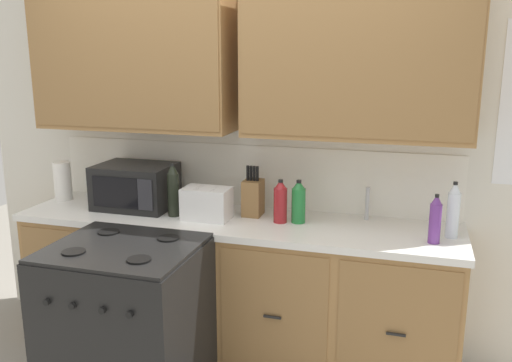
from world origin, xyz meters
TOP-DOWN VIEW (x-y plane):
  - wall_unit at (0.00, 0.50)m, footprint 3.84×0.40m
  - counter_run at (0.00, 0.30)m, footprint 2.67×0.64m
  - stove_range at (-0.38, -0.33)m, footprint 0.76×0.68m
  - microwave at (-0.68, 0.36)m, footprint 0.48×0.37m
  - toaster at (-0.15, 0.25)m, footprint 0.28×0.18m
  - knife_block at (0.09, 0.41)m, footprint 0.11×0.14m
  - sink_faucet at (0.77, 0.51)m, footprint 0.02×0.02m
  - paper_towel_roll at (-1.25, 0.38)m, footprint 0.12×0.12m
  - bottle_violet at (1.15, 0.20)m, footprint 0.06×0.06m
  - bottle_green at (0.39, 0.34)m, footprint 0.08×0.08m
  - bottle_red at (0.29, 0.31)m, footprint 0.08×0.08m
  - bottle_dark at (-0.37, 0.25)m, footprint 0.07×0.07m
  - bottle_clear at (1.24, 0.32)m, footprint 0.07×0.07m

SIDE VIEW (x-z plane):
  - stove_range at x=-0.38m, z-range 0.00..0.95m
  - counter_run at x=0.00m, z-range 0.01..0.94m
  - toaster at x=-0.15m, z-range 0.93..1.12m
  - sink_faucet at x=0.77m, z-range 0.93..1.13m
  - knife_block at x=0.09m, z-range 0.89..1.20m
  - bottle_green at x=0.39m, z-range 0.93..1.18m
  - bottle_red at x=0.29m, z-range 0.93..1.19m
  - bottle_violet at x=1.15m, z-range 0.93..1.19m
  - paper_towel_roll at x=-1.25m, z-range 0.93..1.19m
  - microwave at x=-0.68m, z-range 0.93..1.21m
  - bottle_clear at x=1.24m, z-range 0.93..1.24m
  - bottle_dark at x=-0.37m, z-range 0.93..1.26m
  - wall_unit at x=0.00m, z-range 0.44..2.85m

